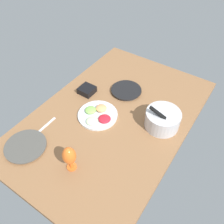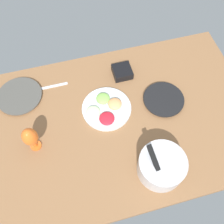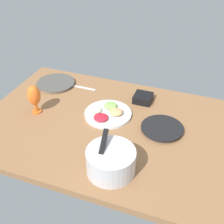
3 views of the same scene
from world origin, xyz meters
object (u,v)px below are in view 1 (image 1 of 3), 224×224
mixing_bowl (163,119)px  dinner_plate_left (126,91)px  dinner_plate_right (26,146)px  square_bowl_black (87,90)px  hurricane_glass_orange (69,156)px  fruit_platter (98,115)px

mixing_bowl → dinner_plate_left: bearing=-113.2°
dinner_plate_right → square_bowl_black: square_bowl_black is taller
hurricane_glass_orange → dinner_plate_left: bearing=-173.3°
dinner_plate_right → fruit_platter: 53.63cm
dinner_plate_right → fruit_platter: bearing=155.5°
dinner_plate_right → hurricane_glass_orange: size_ratio=1.42×
dinner_plate_left → hurricane_glass_orange: size_ratio=1.29×
fruit_platter → dinner_plate_right: bearing=-24.5°
mixing_bowl → fruit_platter: bearing=-67.1°
dinner_plate_right → square_bowl_black: size_ratio=2.33×
hurricane_glass_orange → square_bowl_black: (-59.70, -35.06, -9.09)cm
mixing_bowl → hurricane_glass_orange: bearing=-26.4°
dinner_plate_right → fruit_platter: (-48.80, 22.22, 0.55)cm
dinner_plate_right → mixing_bowl: (-66.85, 64.89, 5.72)cm
dinner_plate_left → dinner_plate_right: bearing=-16.8°
dinner_plate_left → hurricane_glass_orange: hurricane_glass_orange is taller
fruit_platter → hurricane_glass_orange: 46.10cm
hurricane_glass_orange → square_bowl_black: hurricane_glass_orange is taller
fruit_platter → hurricane_glass_orange: hurricane_glass_orange is taller
mixing_bowl → hurricane_glass_orange: 68.59cm
fruit_platter → square_bowl_black: bearing=-125.9°
dinner_plate_left → hurricane_glass_orange: bearing=6.7°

